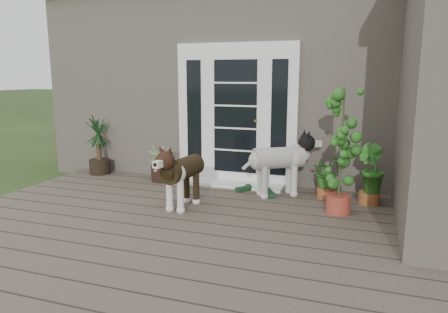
% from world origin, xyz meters
% --- Properties ---
extents(deck, '(6.20, 4.60, 0.12)m').
position_xyz_m(deck, '(0.00, 0.40, 0.06)').
color(deck, '#6B5B4C').
rests_on(deck, ground).
extents(house_main, '(7.40, 4.00, 3.10)m').
position_xyz_m(house_main, '(0.00, 4.65, 1.55)').
color(house_main, '#665E54').
rests_on(house_main, ground).
extents(door_unit, '(1.90, 0.14, 2.15)m').
position_xyz_m(door_unit, '(-0.20, 2.60, 1.19)').
color(door_unit, white).
rests_on(door_unit, deck).
extents(door_step, '(1.60, 0.40, 0.05)m').
position_xyz_m(door_step, '(-0.20, 2.40, 0.14)').
color(door_step, white).
rests_on(door_step, deck).
extents(brindle_dog, '(0.47, 0.92, 0.74)m').
position_xyz_m(brindle_dog, '(-0.45, 1.16, 0.49)').
color(brindle_dog, '#2F2211').
rests_on(brindle_dog, deck).
extents(white_dog, '(1.02, 0.87, 0.79)m').
position_xyz_m(white_dog, '(0.58, 2.09, 0.52)').
color(white_dog, white).
rests_on(white_dog, deck).
extents(spider_plant, '(0.80, 0.80, 0.66)m').
position_xyz_m(spider_plant, '(-1.34, 2.31, 0.45)').
color(spider_plant, '#7F8D56').
rests_on(spider_plant, deck).
extents(yucca, '(0.69, 0.69, 0.98)m').
position_xyz_m(yucca, '(-2.59, 2.39, 0.61)').
color(yucca, black).
rests_on(yucca, deck).
extents(herb_a, '(0.56, 0.56, 0.51)m').
position_xyz_m(herb_a, '(1.23, 2.16, 0.38)').
color(herb_a, '#185518').
rests_on(herb_a, deck).
extents(herb_b, '(0.55, 0.55, 0.58)m').
position_xyz_m(herb_b, '(1.80, 2.11, 0.41)').
color(herb_b, '#204C15').
rests_on(herb_b, deck).
extents(herb_c, '(0.40, 0.40, 0.59)m').
position_xyz_m(herb_c, '(2.26, 2.07, 0.41)').
color(herb_c, '#1C5117').
rests_on(herb_c, deck).
extents(sapling, '(0.49, 0.49, 1.59)m').
position_xyz_m(sapling, '(1.44, 1.60, 0.91)').
color(sapling, '#1B5E1B').
rests_on(sapling, deck).
extents(clog_left, '(0.26, 0.32, 0.09)m').
position_xyz_m(clog_left, '(0.49, 2.01, 0.16)').
color(clog_left, '#15351C').
rests_on(clog_left, deck).
extents(clog_right, '(0.27, 0.30, 0.08)m').
position_xyz_m(clog_right, '(0.07, 2.14, 0.16)').
color(clog_right, '#14321A').
rests_on(clog_right, deck).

